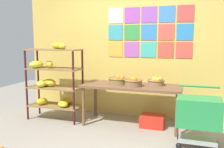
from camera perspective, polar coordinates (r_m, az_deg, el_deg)
back_wall_with_art at (r=4.66m, az=4.57°, el=7.39°), size 4.34×0.07×2.86m
banana_shelf_unit at (r=4.60m, az=-13.84°, el=-1.14°), size 1.01×0.52×1.44m
display_table at (r=4.18m, az=4.65°, el=-3.73°), size 1.70×0.68×0.72m
fruit_basket_left at (r=4.27m, az=1.62°, el=-1.45°), size 0.37×0.37×0.16m
fruit_basket_back_left at (r=4.20m, az=10.42°, el=-1.68°), size 0.29×0.29×0.16m
fruit_basket_back_right at (r=4.07m, az=5.07°, el=-1.87°), size 0.31×0.31×0.16m
produce_crate_under_table at (r=4.29m, az=9.55°, el=-10.91°), size 0.40×0.32×0.20m
shopping_cart at (r=3.57m, az=19.82°, el=-8.87°), size 0.59×0.44×0.83m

